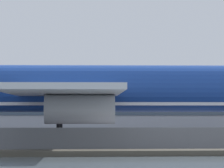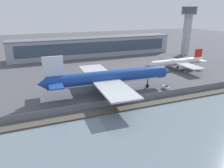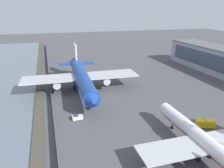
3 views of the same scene
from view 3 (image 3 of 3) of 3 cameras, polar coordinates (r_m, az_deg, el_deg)
ground_plane at (r=84.07m, az=-4.45°, el=-3.93°), size 500.00×500.00×0.00m
shoreline_seawall at (r=82.51m, az=-18.54°, el=-5.20°), size 320.00×3.00×0.50m
perimeter_fence at (r=82.03m, az=-15.47°, el=-4.30°), size 280.00×0.10×2.38m
cargo_jet_blue at (r=90.47m, az=-7.98°, el=1.92°), size 56.32×48.10×16.68m
passenger_jet_white_red at (r=56.07m, az=22.44°, el=-13.26°), size 37.62×32.10×10.87m
baggage_tug at (r=69.42m, az=-9.04°, el=-8.61°), size 1.77×3.28×1.80m
ops_van at (r=69.87m, az=23.24°, el=-9.42°), size 3.76×5.60×2.48m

